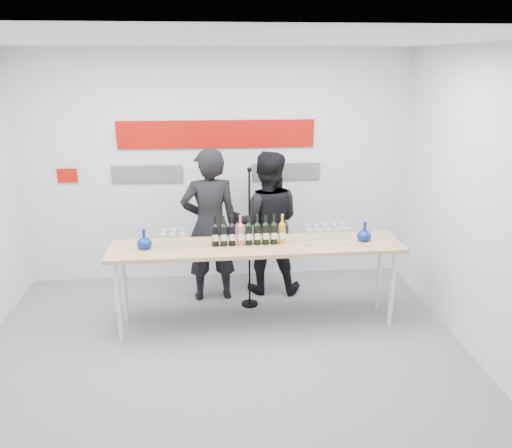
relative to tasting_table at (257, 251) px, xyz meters
name	(u,v)px	position (x,y,z in m)	size (l,w,h in m)	color
ground	(224,354)	(-0.39, -0.61, -0.88)	(5.00, 5.00, 0.00)	slate
back_wall	(217,169)	(-0.39, 1.39, 0.62)	(5.00, 0.04, 3.00)	silver
signage	(212,146)	(-0.45, 1.36, 0.93)	(3.38, 0.02, 0.79)	#A80D07
tasting_table	(257,251)	(0.00, 0.00, 0.00)	(3.17, 0.68, 0.95)	tan
wine_bottles	(249,230)	(-0.09, 0.01, 0.24)	(0.80, 0.09, 0.33)	black
decanter_left	(144,239)	(-1.19, 0.00, 0.18)	(0.16, 0.16, 0.21)	navy
decanter_right	(364,231)	(1.19, 0.03, 0.18)	(0.16, 0.16, 0.21)	navy
glasses_left	(174,239)	(-0.88, -0.01, 0.16)	(0.27, 0.23, 0.18)	silver
glasses_right	(327,234)	(0.76, 0.01, 0.16)	(0.47, 0.23, 0.18)	silver
presenter_left	(210,226)	(-0.50, 0.70, 0.07)	(0.69, 0.45, 1.89)	black
presenter_right	(267,223)	(0.20, 0.87, 0.03)	(0.88, 0.68, 1.81)	black
mic_stand	(250,265)	(-0.05, 0.45, -0.35)	(0.20, 0.20, 1.71)	black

